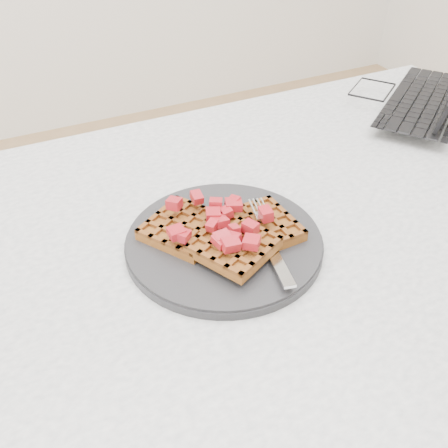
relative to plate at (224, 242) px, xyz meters
name	(u,v)px	position (x,y,z in m)	size (l,w,h in m)	color
table	(294,261)	(0.15, 0.03, -0.12)	(1.20, 0.80, 0.75)	silver
plate	(224,242)	(0.00, 0.00, 0.00)	(0.28, 0.28, 0.02)	black
waffles	(225,233)	(0.00, 0.00, 0.02)	(0.22, 0.21, 0.03)	brown
strawberry_pile	(224,216)	(0.00, 0.00, 0.05)	(0.15, 0.15, 0.02)	maroon
fork	(268,240)	(0.05, -0.04, 0.02)	(0.02, 0.18, 0.02)	silver
laptop	(414,92)	(0.56, 0.23, 0.03)	(0.42, 0.40, 0.24)	black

